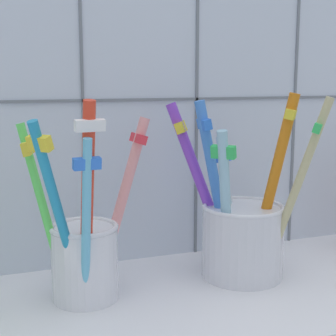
% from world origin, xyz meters
% --- Properties ---
extents(counter_slab, '(0.64, 0.22, 0.02)m').
position_xyz_m(counter_slab, '(0.00, 0.00, 0.01)').
color(counter_slab, silver).
rests_on(counter_slab, ground).
extents(tile_wall_back, '(0.64, 0.02, 0.45)m').
position_xyz_m(tile_wall_back, '(0.00, 0.12, 0.22)').
color(tile_wall_back, silver).
rests_on(tile_wall_back, ground).
extents(toothbrush_cup_left, '(0.12, 0.08, 0.19)m').
position_xyz_m(toothbrush_cup_left, '(-0.08, 0.02, 0.07)').
color(toothbrush_cup_left, silver).
rests_on(toothbrush_cup_left, counter_slab).
extents(toothbrush_cup_right, '(0.13, 0.11, 0.19)m').
position_xyz_m(toothbrush_cup_right, '(0.08, 0.03, 0.07)').
color(toothbrush_cup_right, silver).
rests_on(toothbrush_cup_right, counter_slab).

